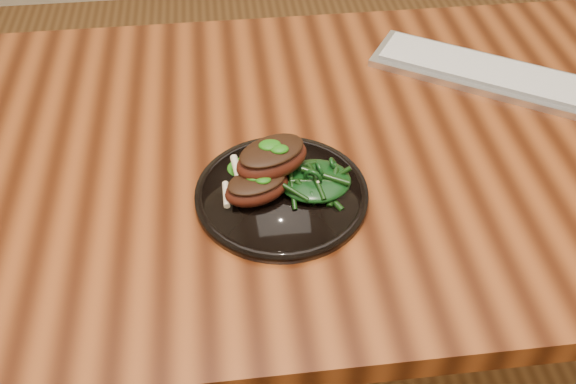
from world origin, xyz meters
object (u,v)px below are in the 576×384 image
object	(u,v)px
desk	(308,181)
keyboard	(485,73)
lamb_chop_front	(256,187)
greens_heap	(315,177)
plate	(282,194)

from	to	relation	value
desk	keyboard	bearing A→B (deg)	23.28
desk	lamb_chop_front	bearing A→B (deg)	-126.16
desk	keyboard	world-z (taller)	keyboard
lamb_chop_front	keyboard	distance (m)	0.51
desk	greens_heap	size ratio (longest dim) A/B	15.48
plate	desk	bearing A→B (deg)	64.22
greens_heap	desk	bearing A→B (deg)	85.56
desk	lamb_chop_front	distance (m)	0.20
desk	plate	bearing A→B (deg)	-115.78
desk	plate	world-z (taller)	plate
lamb_chop_front	keyboard	xyz separation A→B (m)	(0.43, 0.27, -0.03)
greens_heap	keyboard	size ratio (longest dim) A/B	0.26
keyboard	lamb_chop_front	bearing A→B (deg)	-147.60
keyboard	desk	bearing A→B (deg)	-156.72
plate	greens_heap	distance (m)	0.05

